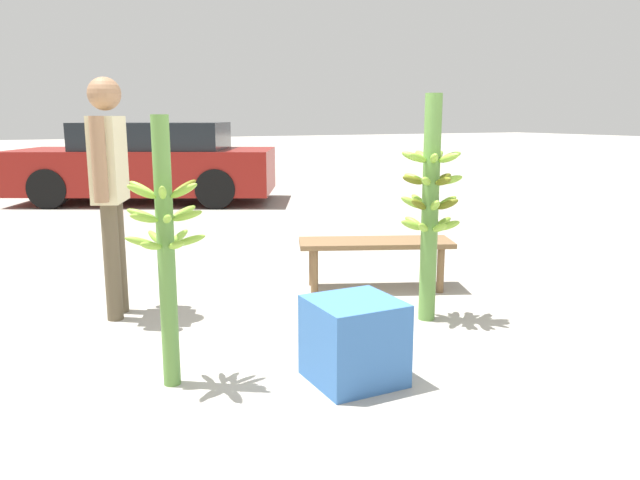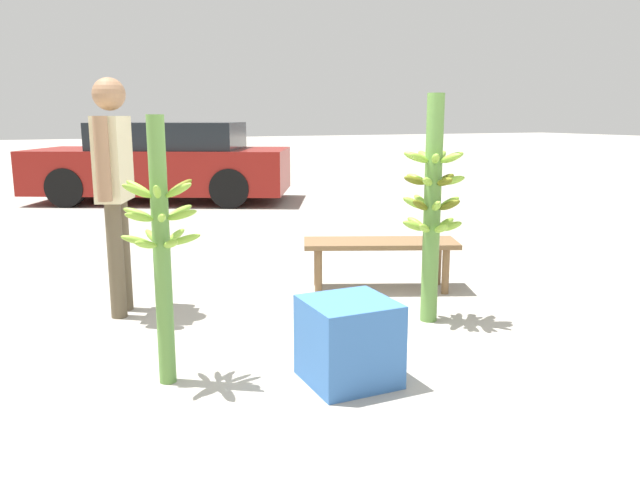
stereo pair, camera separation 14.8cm
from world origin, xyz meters
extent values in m
plane|color=#9E998E|center=(0.00, 0.00, 0.00)|extent=(80.00, 80.00, 0.00)
cylinder|color=#5B8C3D|center=(-0.96, 0.24, 0.72)|extent=(0.09, 0.09, 1.44)
ellipsoid|color=#84B238|center=(-0.99, 0.13, 1.06)|extent=(0.08, 0.17, 0.11)
ellipsoid|color=#84B238|center=(-0.87, 0.16, 1.06)|extent=(0.15, 0.15, 0.11)
ellipsoid|color=#5D6216|center=(-0.85, 0.27, 1.06)|extent=(0.17, 0.08, 0.11)
ellipsoid|color=#84B238|center=(-0.93, 0.36, 1.06)|extent=(0.08, 0.17, 0.11)
ellipsoid|color=#84B238|center=(-1.04, 0.32, 1.06)|extent=(0.15, 0.15, 0.11)
ellipsoid|color=#84B238|center=(-1.07, 0.21, 1.06)|extent=(0.17, 0.08, 0.11)
ellipsoid|color=#5D6216|center=(-0.95, 0.36, 0.93)|extent=(0.06, 0.18, 0.09)
ellipsoid|color=#84B238|center=(-1.06, 0.31, 0.93)|extent=(0.16, 0.13, 0.09)
ellipsoid|color=#84B238|center=(-1.07, 0.19, 0.93)|extent=(0.17, 0.11, 0.09)
ellipsoid|color=#84B238|center=(-0.97, 0.12, 0.93)|extent=(0.06, 0.18, 0.09)
ellipsoid|color=#84B238|center=(-0.86, 0.17, 0.93)|extent=(0.16, 0.13, 0.09)
ellipsoid|color=#84B238|center=(-0.85, 0.29, 0.93)|extent=(0.17, 0.11, 0.09)
ellipsoid|color=#84B238|center=(-1.05, 0.16, 0.79)|extent=(0.16, 0.15, 0.08)
ellipsoid|color=#84B238|center=(-0.93, 0.12, 0.79)|extent=(0.07, 0.18, 0.08)
ellipsoid|color=#84B238|center=(-0.84, 0.20, 0.79)|extent=(0.18, 0.09, 0.08)
ellipsoid|color=#84B238|center=(-0.87, 0.32, 0.79)|extent=(0.16, 0.15, 0.08)
ellipsoid|color=#84B238|center=(-0.98, 0.36, 0.79)|extent=(0.07, 0.18, 0.08)
ellipsoid|color=#84B238|center=(-1.08, 0.28, 0.79)|extent=(0.18, 0.09, 0.08)
cylinder|color=#5B8C3D|center=(0.93, 0.52, 0.79)|extent=(0.12, 0.12, 1.58)
ellipsoid|color=#84B238|center=(0.84, 0.61, 1.15)|extent=(0.16, 0.15, 0.10)
ellipsoid|color=#84B238|center=(0.80, 0.50, 1.15)|extent=(0.17, 0.07, 0.10)
ellipsoid|color=#84B238|center=(0.87, 0.41, 1.15)|extent=(0.13, 0.17, 0.10)
ellipsoid|color=#84B238|center=(0.98, 0.40, 1.15)|extent=(0.11, 0.18, 0.10)
ellipsoid|color=#84B238|center=(1.06, 0.48, 1.15)|extent=(0.18, 0.10, 0.10)
ellipsoid|color=#84B238|center=(1.04, 0.59, 1.15)|extent=(0.17, 0.14, 0.10)
ellipsoid|color=#84B238|center=(0.94, 0.65, 1.15)|extent=(0.06, 0.17, 0.10)
ellipsoid|color=#5D6216|center=(1.06, 0.55, 1.00)|extent=(0.18, 0.09, 0.09)
ellipsoid|color=#84B238|center=(0.99, 0.64, 1.00)|extent=(0.12, 0.17, 0.09)
ellipsoid|color=#84B238|center=(0.88, 0.64, 1.00)|extent=(0.12, 0.17, 0.09)
ellipsoid|color=#5D6216|center=(0.80, 0.55, 1.00)|extent=(0.18, 0.09, 0.09)
ellipsoid|color=#84B238|center=(0.83, 0.44, 1.00)|extent=(0.16, 0.15, 0.09)
ellipsoid|color=#5D6216|center=(0.93, 0.39, 1.00)|extent=(0.05, 0.17, 0.09)
ellipsoid|color=#84B238|center=(1.04, 0.44, 1.00)|extent=(0.16, 0.14, 0.09)
ellipsoid|color=#84B238|center=(1.06, 0.50, 0.84)|extent=(0.17, 0.08, 0.11)
ellipsoid|color=#84B238|center=(1.03, 0.60, 0.84)|extent=(0.16, 0.15, 0.11)
ellipsoid|color=#84B238|center=(0.93, 0.65, 0.84)|extent=(0.06, 0.17, 0.11)
ellipsoid|color=#84B238|center=(0.83, 0.59, 0.84)|extent=(0.17, 0.14, 0.11)
ellipsoid|color=#5D6216|center=(0.81, 0.48, 0.84)|extent=(0.17, 0.10, 0.11)
ellipsoid|color=#84B238|center=(0.88, 0.40, 0.84)|extent=(0.11, 0.17, 0.11)
ellipsoid|color=#5D6216|center=(1.00, 0.41, 0.84)|extent=(0.13, 0.17, 0.11)
ellipsoid|color=#84B238|center=(0.92, 0.39, 0.69)|extent=(0.07, 0.17, 0.11)
ellipsoid|color=#84B238|center=(1.03, 0.43, 0.69)|extent=(0.16, 0.15, 0.11)
ellipsoid|color=#84B238|center=(1.06, 0.54, 0.69)|extent=(0.17, 0.07, 0.11)
ellipsoid|color=#84B238|center=(1.00, 0.63, 0.69)|extent=(0.13, 0.17, 0.11)
ellipsoid|color=#84B238|center=(0.89, 0.64, 0.69)|extent=(0.11, 0.18, 0.11)
ellipsoid|color=#84B238|center=(0.81, 0.56, 0.69)|extent=(0.18, 0.10, 0.11)
ellipsoid|color=#84B238|center=(0.83, 0.45, 0.69)|extent=(0.17, 0.14, 0.11)
cylinder|color=brown|center=(-1.05, 1.52, 0.42)|extent=(0.15, 0.15, 0.84)
cylinder|color=brown|center=(-0.99, 1.69, 0.42)|extent=(0.15, 0.15, 0.84)
cube|color=beige|center=(-1.02, 1.60, 1.13)|extent=(0.32, 0.44, 0.59)
cylinder|color=#936B4C|center=(-1.11, 1.37, 1.15)|extent=(0.12, 0.12, 0.56)
cylinder|color=#936B4C|center=(-0.93, 1.83, 1.15)|extent=(0.12, 0.12, 0.56)
sphere|color=#936B4C|center=(-1.02, 1.60, 1.58)|extent=(0.23, 0.23, 0.23)
cube|color=brown|center=(1.03, 1.37, 0.40)|extent=(1.32, 0.87, 0.04)
cylinder|color=brown|center=(0.61, 1.71, 0.19)|extent=(0.06, 0.06, 0.38)
cylinder|color=brown|center=(1.56, 1.30, 0.19)|extent=(0.06, 0.06, 0.38)
cylinder|color=brown|center=(0.49, 1.44, 0.19)|extent=(0.06, 0.06, 0.38)
cylinder|color=brown|center=(1.44, 1.03, 0.19)|extent=(0.06, 0.06, 0.38)
cube|color=maroon|center=(0.45, 7.77, 0.53)|extent=(4.58, 3.51, 0.71)
cube|color=black|center=(0.60, 7.69, 1.11)|extent=(2.82, 2.51, 0.44)
cylinder|color=black|center=(-1.08, 7.65, 0.31)|extent=(0.65, 0.46, 0.63)
cylinder|color=black|center=(-0.35, 9.09, 0.31)|extent=(0.65, 0.46, 0.63)
cylinder|color=black|center=(1.25, 6.45, 0.31)|extent=(0.65, 0.46, 0.63)
cylinder|color=black|center=(1.99, 7.89, 0.31)|extent=(0.65, 0.46, 0.63)
cube|color=#386BB2|center=(-0.06, -0.16, 0.23)|extent=(0.46, 0.46, 0.46)
camera|label=1|loc=(-1.67, -2.94, 1.43)|focal=35.00mm
camera|label=2|loc=(-1.54, -3.01, 1.43)|focal=35.00mm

